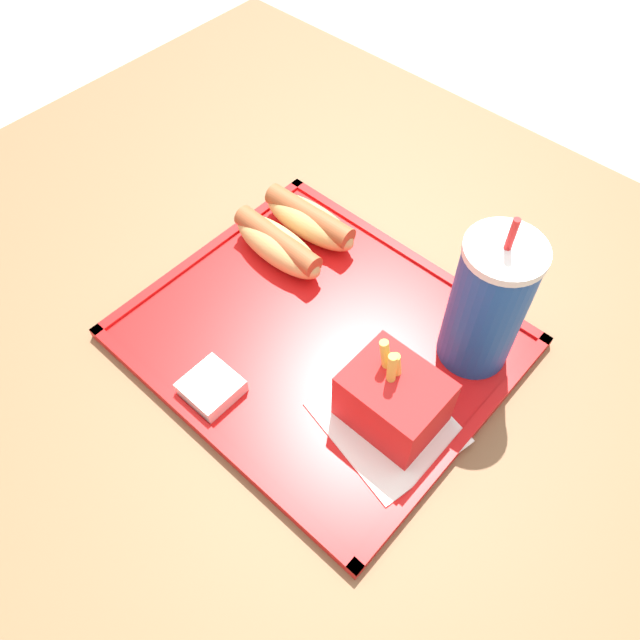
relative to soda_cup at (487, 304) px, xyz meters
The scene contains 9 objects.
ground_plane 0.84m from the soda_cup, 132.22° to the right, with size 8.00×8.00×0.00m, color #ADA393.
dining_table 0.48m from the soda_cup, 132.22° to the right, with size 1.29×1.02×0.73m.
food_tray 0.19m from the soda_cup, 144.51° to the right, with size 0.39×0.34×0.01m.
paper_napkin 0.15m from the soda_cup, 95.93° to the right, with size 0.16×0.14×0.00m.
soda_cup is the anchor object (origin of this frame).
hot_dog_far 0.26m from the soda_cup, behind, with size 0.14×0.05×0.04m.
hot_dog_near 0.26m from the soda_cup, behind, with size 0.14×0.05×0.04m.
fries_carton 0.13m from the soda_cup, 97.32° to the right, with size 0.09×0.08×0.10m.
sauce_cup_mayo 0.29m from the soda_cup, 127.28° to the right, with size 0.05×0.05×0.02m.
Camera 1 is at (0.23, -0.28, 1.32)m, focal length 35.00 mm.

